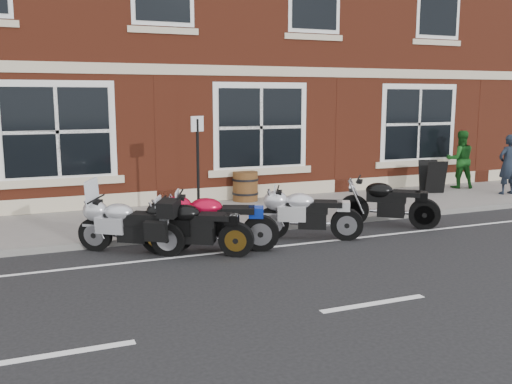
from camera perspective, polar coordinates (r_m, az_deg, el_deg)
ground at (r=10.47m, az=2.46°, el=-5.75°), size 80.00×80.00×0.00m
sidewalk at (r=13.17m, az=-3.01°, el=-2.32°), size 30.00×3.00×0.12m
kerb at (r=11.72m, az=-0.45°, el=-3.78°), size 30.00×0.16×0.12m
moto_touring_silver at (r=10.36m, az=-12.67°, el=-3.07°), size 1.71×1.29×1.33m
moto_sport_red at (r=10.28m, az=-4.04°, el=-2.81°), size 2.06×1.01×0.98m
moto_sport_black at (r=10.05m, az=-6.15°, el=-3.36°), size 1.79×1.17×0.91m
moto_sport_silver at (r=11.14m, az=5.19°, el=-2.04°), size 1.86×1.10×0.93m
moto_naked_black at (r=12.47m, az=12.95°, el=-0.91°), size 1.72×1.48×0.96m
pedestrian_left at (r=16.97m, az=23.87°, el=2.54°), size 0.60×0.39×1.63m
pedestrian_right at (r=17.64m, az=19.74°, el=3.09°), size 0.99×0.89×1.67m
a_board_sign at (r=16.51m, az=17.22°, el=1.49°), size 0.63×0.51×0.91m
barrel_planter at (r=14.59m, az=-1.07°, el=0.58°), size 0.67×0.67×0.75m
parking_sign at (r=11.89m, az=-5.83°, el=3.00°), size 0.30×0.14×2.24m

